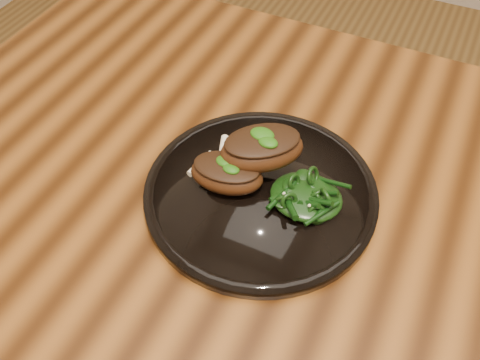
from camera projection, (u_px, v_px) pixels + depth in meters
name	position (u px, v px, depth m)	size (l,w,h in m)	color
desk	(429.00, 284.00, 0.72)	(1.60, 0.80, 0.75)	#321706
plate	(261.00, 193.00, 0.70)	(0.31, 0.31, 0.02)	black
lamb_chop_front	(226.00, 173.00, 0.69)	(0.11, 0.08, 0.04)	#41200C
lamb_chop_back	(261.00, 148.00, 0.69)	(0.13, 0.12, 0.05)	#41200C
herb_smear	(255.00, 147.00, 0.75)	(0.08, 0.05, 0.00)	#134307
greens_heap	(307.00, 193.00, 0.67)	(0.09, 0.09, 0.04)	black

